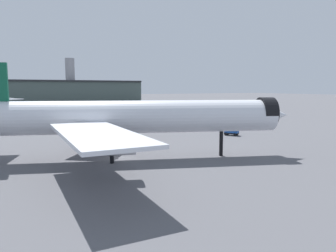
{
  "coord_description": "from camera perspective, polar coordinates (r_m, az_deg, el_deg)",
  "views": [
    {
      "loc": [
        -16.38,
        -48.41,
        11.36
      ],
      "look_at": [
        7.33,
        -3.5,
        5.16
      ],
      "focal_mm": 33.99,
      "sensor_mm": 36.0,
      "label": 1
    }
  ],
  "objects": [
    {
      "name": "airliner_near_gate",
      "position": [
        50.47,
        -7.76,
        1.48
      ],
      "size": [
        53.08,
        47.34,
        14.97
      ],
      "rotation": [
        0.0,
        0.0,
        -0.34
      ],
      "color": "silver",
      "rests_on": "ground"
    },
    {
      "name": "ground",
      "position": [
        52.35,
        -8.96,
        -5.66
      ],
      "size": [
        900.0,
        900.0,
        0.0
      ],
      "primitive_type": "plane",
      "color": "#56565B"
    },
    {
      "name": "baggage_tug_wing",
      "position": [
        76.88,
        11.39,
        -0.95
      ],
      "size": [
        3.18,
        3.55,
        1.85
      ],
      "rotation": [
        0.0,
        0.0,
        5.29
      ],
      "color": "black",
      "rests_on": "ground"
    },
    {
      "name": "traffic_cone_wingtip",
      "position": [
        84.61,
        -9.24,
        -0.65
      ],
      "size": [
        0.48,
        0.48,
        0.6
      ],
      "primitive_type": "cone",
      "color": "#F2600C",
      "rests_on": "ground"
    }
  ]
}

